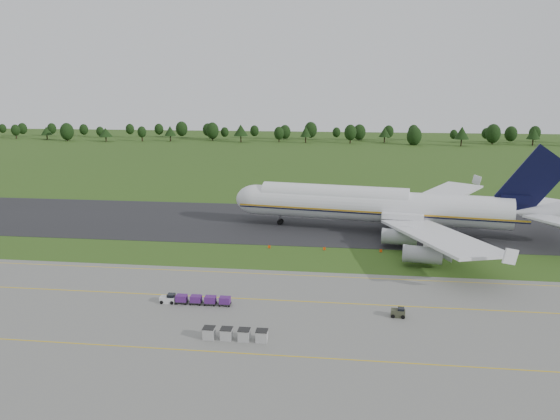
# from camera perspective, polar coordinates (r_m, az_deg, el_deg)

# --- Properties ---
(ground) EXTENTS (600.00, 600.00, 0.00)m
(ground) POSITION_cam_1_polar(r_m,az_deg,el_deg) (108.43, 0.49, -5.01)
(ground) COLOR #2B4A16
(ground) RESTS_ON ground
(apron) EXTENTS (300.00, 52.00, 0.06)m
(apron) POSITION_cam_1_polar(r_m,az_deg,el_deg) (77.08, -2.46, -12.73)
(apron) COLOR slate
(apron) RESTS_ON ground
(taxiway) EXTENTS (300.00, 40.00, 0.08)m
(taxiway) POSITION_cam_1_polar(r_m,az_deg,el_deg) (135.19, 1.85, -1.36)
(taxiway) COLOR black
(taxiway) RESTS_ON ground
(apron_markings) EXTENTS (300.00, 30.20, 0.01)m
(apron_markings) POSITION_cam_1_polar(r_m,az_deg,el_deg) (83.36, -1.65, -10.64)
(apron_markings) COLOR #DFB70D
(apron_markings) RESTS_ON apron
(tree_line) EXTENTS (530.97, 22.41, 11.97)m
(tree_line) POSITION_cam_1_polar(r_m,az_deg,el_deg) (324.62, 10.94, 7.90)
(tree_line) COLOR black
(tree_line) RESTS_ON ground
(aircraft) EXTENTS (76.47, 73.46, 21.39)m
(aircraft) POSITION_cam_1_polar(r_m,az_deg,el_deg) (128.36, 10.74, 0.43)
(aircraft) COLOR silver
(aircraft) RESTS_ON ground
(baggage_train) EXTENTS (11.24, 1.44, 1.38)m
(baggage_train) POSITION_cam_1_polar(r_m,az_deg,el_deg) (87.07, -8.95, -9.23)
(baggage_train) COLOR silver
(baggage_train) RESTS_ON apron
(utility_cart) EXTENTS (2.12, 1.43, 1.12)m
(utility_cart) POSITION_cam_1_polar(r_m,az_deg,el_deg) (83.49, 12.22, -10.50)
(utility_cart) COLOR #373928
(utility_cart) RESTS_ON apron
(uld_row) EXTENTS (8.78, 1.58, 1.56)m
(uld_row) POSITION_cam_1_polar(r_m,az_deg,el_deg) (75.07, -4.70, -12.81)
(uld_row) COLOR #9F9F9F
(uld_row) RESTS_ON apron
(edge_markers) EXTENTS (23.58, 0.30, 0.60)m
(edge_markers) POSITION_cam_1_polar(r_m,az_deg,el_deg) (113.57, 4.66, -4.07)
(edge_markers) COLOR #F94207
(edge_markers) RESTS_ON ground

